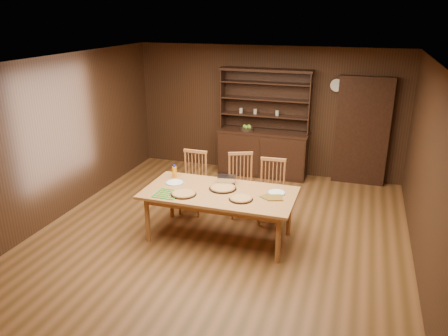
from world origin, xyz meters
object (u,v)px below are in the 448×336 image
(chair_right, at_px, (272,189))
(juice_bottle, at_px, (174,172))
(dining_table, at_px, (219,196))
(chair_left, at_px, (194,180))
(chair_center, at_px, (241,182))
(china_hutch, at_px, (263,147))

(chair_right, xyz_separation_m, juice_bottle, (-1.48, -0.46, 0.29))
(dining_table, bearing_deg, chair_left, 132.45)
(dining_table, height_order, chair_right, chair_right)
(dining_table, height_order, chair_left, chair_left)
(chair_center, bearing_deg, chair_right, -34.92)
(china_hutch, height_order, chair_right, china_hutch)
(chair_left, bearing_deg, chair_right, 1.46)
(china_hutch, height_order, dining_table, china_hutch)
(chair_right, distance_m, juice_bottle, 1.57)
(china_hutch, distance_m, chair_left, 2.18)
(dining_table, relative_size, chair_left, 2.10)
(chair_center, height_order, chair_right, chair_center)
(chair_center, bearing_deg, dining_table, -116.78)
(chair_center, bearing_deg, china_hutch, 69.69)
(china_hutch, relative_size, chair_left, 2.06)
(china_hutch, relative_size, chair_right, 2.08)
(china_hutch, relative_size, juice_bottle, 10.68)
(china_hutch, bearing_deg, chair_right, -73.26)
(chair_left, bearing_deg, dining_table, -47.22)
(chair_right, bearing_deg, juice_bottle, -166.52)
(china_hutch, distance_m, chair_center, 1.92)
(china_hutch, relative_size, chair_center, 2.07)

